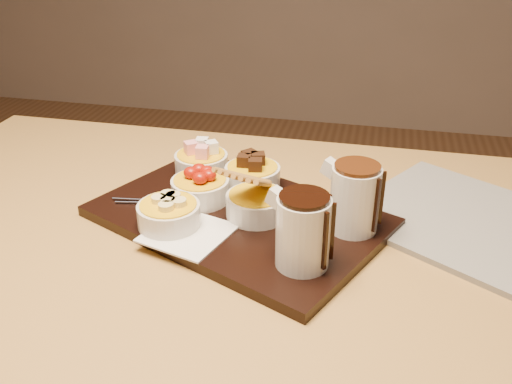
% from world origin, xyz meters
% --- Properties ---
extents(dining_table, '(1.20, 0.80, 0.75)m').
position_xyz_m(dining_table, '(0.00, 0.00, 0.65)').
color(dining_table, '#AA803F').
rests_on(dining_table, ground).
extents(serving_board, '(0.54, 0.46, 0.02)m').
position_xyz_m(serving_board, '(0.07, 0.02, 0.76)').
color(serving_board, black).
rests_on(serving_board, dining_table).
extents(napkin, '(0.15, 0.15, 0.00)m').
position_xyz_m(napkin, '(0.01, -0.06, 0.77)').
color(napkin, white).
rests_on(napkin, serving_board).
extents(bowl_marshmallows, '(0.10, 0.10, 0.04)m').
position_xyz_m(bowl_marshmallows, '(-0.03, 0.15, 0.79)').
color(bowl_marshmallows, beige).
rests_on(bowl_marshmallows, serving_board).
extents(bowl_cake, '(0.10, 0.10, 0.04)m').
position_xyz_m(bowl_cake, '(0.07, 0.12, 0.79)').
color(bowl_cake, beige).
rests_on(bowl_cake, serving_board).
extents(bowl_strawberries, '(0.10, 0.10, 0.04)m').
position_xyz_m(bowl_strawberries, '(-0.00, 0.05, 0.79)').
color(bowl_strawberries, beige).
rests_on(bowl_strawberries, serving_board).
extents(bowl_biscotti, '(0.10, 0.10, 0.04)m').
position_xyz_m(bowl_biscotti, '(0.10, 0.02, 0.79)').
color(bowl_biscotti, beige).
rests_on(bowl_biscotti, serving_board).
extents(bowl_bananas, '(0.10, 0.10, 0.04)m').
position_xyz_m(bowl_bananas, '(-0.02, -0.04, 0.79)').
color(bowl_bananas, beige).
rests_on(bowl_bananas, serving_board).
extents(pitcher_dark_chocolate, '(0.10, 0.10, 0.10)m').
position_xyz_m(pitcher_dark_chocolate, '(0.20, -0.10, 0.82)').
color(pitcher_dark_chocolate, silver).
rests_on(pitcher_dark_chocolate, serving_board).
extents(pitcher_milk_chocolate, '(0.10, 0.10, 0.10)m').
position_xyz_m(pitcher_milk_chocolate, '(0.26, 0.01, 0.82)').
color(pitcher_milk_chocolate, silver).
rests_on(pitcher_milk_chocolate, serving_board).
extents(fondue_skewers, '(0.06, 0.26, 0.01)m').
position_xyz_m(fondue_skewers, '(-0.02, 0.03, 0.77)').
color(fondue_skewers, silver).
rests_on(fondue_skewers, serving_board).
extents(newspaper, '(0.48, 0.45, 0.01)m').
position_xyz_m(newspaper, '(0.46, 0.09, 0.76)').
color(newspaper, beige).
rests_on(newspaper, dining_table).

